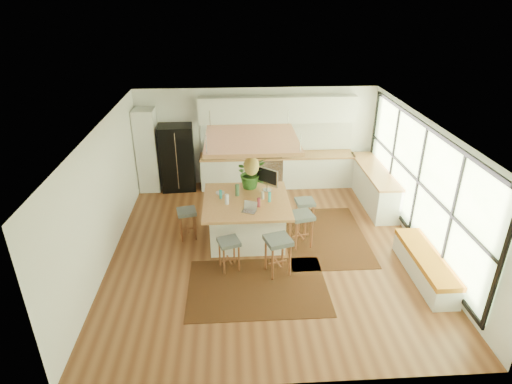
{
  "coord_description": "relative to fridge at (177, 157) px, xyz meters",
  "views": [
    {
      "loc": [
        -0.7,
        -7.7,
        5.07
      ],
      "look_at": [
        -0.2,
        0.5,
        1.1
      ],
      "focal_mm": 29.77,
      "sensor_mm": 36.0,
      "label": 1
    }
  ],
  "objects": [
    {
      "name": "rug_near",
      "position": [
        1.9,
        -4.51,
        -0.92
      ],
      "size": [
        2.6,
        1.8,
        0.01
      ],
      "primitive_type": "cube",
      "color": "black",
      "rests_on": "floor"
    },
    {
      "name": "monitor",
      "position": [
        2.25,
        -2.26,
        0.26
      ],
      "size": [
        0.58,
        0.55,
        0.55
      ],
      "primitive_type": null,
      "rotation": [
        0.0,
        0.0,
        -0.74
      ],
      "color": "#A5A5AA",
      "rests_on": "island"
    },
    {
      "name": "stool_right_front",
      "position": [
        2.92,
        -3.12,
        -0.57
      ],
      "size": [
        0.56,
        0.56,
        0.78
      ],
      "primitive_type": null,
      "rotation": [
        0.0,
        0.0,
        1.81
      ],
      "color": "#474D4E",
      "rests_on": "floor"
    },
    {
      "name": "right_counter_base",
      "position": [
        5.11,
        -1.19,
        -0.49
      ],
      "size": [
        0.6,
        2.5,
        0.88
      ],
      "primitive_type": "cube",
      "color": "white",
      "rests_on": "floor"
    },
    {
      "name": "wall_left",
      "position": [
        -1.07,
        -3.19,
        0.42
      ],
      "size": [
        0.0,
        7.0,
        7.0
      ],
      "primitive_type": "plane",
      "rotation": [
        1.57,
        0.0,
        1.57
      ],
      "color": "white",
      "rests_on": "ground"
    },
    {
      "name": "window_wall",
      "position": [
        5.4,
        -3.19,
        0.47
      ],
      "size": [
        0.1,
        6.2,
        2.6
      ],
      "primitive_type": null,
      "color": "black",
      "rests_on": "wall_right"
    },
    {
      "name": "right_counter_top",
      "position": [
        5.11,
        -1.19,
        -0.03
      ],
      "size": [
        0.64,
        2.54,
        0.05
      ],
      "primitive_type": "cube",
      "color": "#AC6D3D",
      "rests_on": "right_counter_base"
    },
    {
      "name": "island",
      "position": [
        1.77,
        -2.72,
        -0.46
      ],
      "size": [
        1.85,
        1.85,
        0.93
      ],
      "primitive_type": null,
      "color": "#AC6D3D",
      "rests_on": "floor"
    },
    {
      "name": "stool_right_back",
      "position": [
        3.12,
        -2.37,
        -0.57
      ],
      "size": [
        0.45,
        0.45,
        0.7
      ],
      "primitive_type": null,
      "rotation": [
        0.0,
        0.0,
        1.65
      ],
      "color": "#474D4E",
      "rests_on": "floor"
    },
    {
      "name": "island_bottle_2",
      "position": [
        2.02,
        -3.02,
        0.1
      ],
      "size": [
        0.07,
        0.07,
        0.19
      ],
      "primitive_type": "cylinder",
      "color": "maroon",
      "rests_on": "island"
    },
    {
      "name": "backsplash",
      "position": [
        2.73,
        0.29,
        0.43
      ],
      "size": [
        4.2,
        0.02,
        0.8
      ],
      "primitive_type": "cube",
      "color": "white",
      "rests_on": "wall_back"
    },
    {
      "name": "microwave",
      "position": [
        1.03,
        -0.01,
        0.19
      ],
      "size": [
        0.57,
        0.32,
        0.39
      ],
      "primitive_type": "imported",
      "rotation": [
        0.0,
        0.0,
        0.0
      ],
      "color": "#A5A5AA",
      "rests_on": "back_counter_top"
    },
    {
      "name": "wall_back",
      "position": [
        2.18,
        0.31,
        0.42
      ],
      "size": [
        6.5,
        0.0,
        6.5
      ],
      "primitive_type": "plane",
      "rotation": [
        1.57,
        0.0,
        0.0
      ],
      "color": "white",
      "rests_on": "ground"
    },
    {
      "name": "ceiling",
      "position": [
        2.18,
        -3.19,
        1.78
      ],
      "size": [
        7.0,
        7.0,
        0.0
      ],
      "primitive_type": "plane",
      "rotation": [
        3.14,
        0.0,
        0.0
      ],
      "color": "white",
      "rests_on": "ground"
    },
    {
      "name": "island_bottle_3",
      "position": [
        2.12,
        -2.67,
        0.1
      ],
      "size": [
        0.07,
        0.07,
        0.19
      ],
      "primitive_type": "cylinder",
      "color": "silver",
      "rests_on": "island"
    },
    {
      "name": "wall_front",
      "position": [
        2.18,
        -6.69,
        0.42
      ],
      "size": [
        6.5,
        0.0,
        6.5
      ],
      "primitive_type": "plane",
      "rotation": [
        -1.57,
        0.0,
        0.0
      ],
      "color": "white",
      "rests_on": "ground"
    },
    {
      "name": "stool_near_right",
      "position": [
        2.31,
        -4.09,
        -0.57
      ],
      "size": [
        0.58,
        0.58,
        0.79
      ],
      "primitive_type": null,
      "rotation": [
        0.0,
        0.0,
        0.29
      ],
      "color": "#474D4E",
      "rests_on": "floor"
    },
    {
      "name": "window_bench",
      "position": [
        5.13,
        -4.39,
        -0.68
      ],
      "size": [
        0.52,
        2.0,
        0.5
      ],
      "primitive_type": null,
      "color": "white",
      "rests_on": "floor"
    },
    {
      "name": "island_bottle_0",
      "position": [
        1.22,
        -2.62,
        0.1
      ],
      "size": [
        0.07,
        0.07,
        0.19
      ],
      "primitive_type": "cylinder",
      "color": "#2CAEB3",
      "rests_on": "island"
    },
    {
      "name": "island_bottle_1",
      "position": [
        1.37,
        -2.87,
        0.1
      ],
      "size": [
        0.07,
        0.07,
        0.19
      ],
      "primitive_type": "cylinder",
      "color": "white",
      "rests_on": "island"
    },
    {
      "name": "back_counter_top",
      "position": [
        2.73,
        -0.01,
        -0.03
      ],
      "size": [
        4.24,
        0.64,
        0.05
      ],
      "primitive_type": "cube",
      "color": "#AC6D3D",
      "rests_on": "back_counter_base"
    },
    {
      "name": "island_bowl",
      "position": [
        1.2,
        -2.41,
        0.03
      ],
      "size": [
        0.2,
        0.2,
        0.05
      ],
      "primitive_type": "imported",
      "rotation": [
        0.0,
        0.0,
        0.05
      ],
      "color": "silver",
      "rests_on": "island"
    },
    {
      "name": "stool_left_side",
      "position": [
        0.46,
        -2.64,
        -0.57
      ],
      "size": [
        0.48,
        0.48,
        0.68
      ],
      "primitive_type": null,
      "rotation": [
        0.0,
        0.0,
        -1.36
      ],
      "color": "#474D4E",
      "rests_on": "floor"
    },
    {
      "name": "stool_near_left",
      "position": [
        1.38,
        -3.9,
        -0.57
      ],
      "size": [
        0.49,
        0.49,
        0.67
      ],
      "primitive_type": null,
      "rotation": [
        0.0,
        0.0,
        0.3
      ],
      "color": "#474D4E",
      "rests_on": "floor"
    },
    {
      "name": "fridge",
      "position": [
        0.0,
        0.0,
        0.0
      ],
      "size": [
        0.94,
        0.76,
        1.81
      ],
      "primitive_type": null,
      "rotation": [
        0.0,
        0.0,
        0.06
      ],
      "color": "black",
      "rests_on": "floor"
    },
    {
      "name": "island_bottle_4",
      "position": [
        1.57,
        -2.47,
        0.1
      ],
      "size": [
        0.07,
        0.07,
        0.19
      ],
      "primitive_type": "cylinder",
      "color": "#487951",
      "rests_on": "island"
    },
    {
      "name": "island_plant",
      "position": [
        1.89,
        -2.07,
        0.29
      ],
      "size": [
        0.92,
        0.96,
        0.57
      ],
      "primitive_type": "imported",
      "rotation": [
        0.0,
        0.0,
        0.48
      ],
      "color": "#1E4C19",
      "rests_on": "island"
    },
    {
      "name": "back_counter_base",
      "position": [
        2.73,
        -0.01,
        -0.49
      ],
      "size": [
        4.2,
        0.6,
        0.88
      ],
      "primitive_type": "cube",
      "color": "white",
      "rests_on": "floor"
    },
    {
      "name": "range",
      "position": [
        2.48,
        -0.01,
        -0.43
      ],
      "size": [
        0.76,
        0.62,
        1.0
      ],
      "primitive_type": null,
      "color": "#A5A5AA",
      "rests_on": "floor"
    },
    {
      "name": "island_bottle_5",
      "position": [
        2.27,
        -2.82,
        0.1
      ],
      "size": [
        0.07,
        0.07,
        0.19
      ],
      "primitive_type": "cylinder",
      "color": "#2CAEB3",
      "rests_on": "island"
    },
    {
      "name": "upper_cabinets",
      "position": [
        2.73,
        0.13,
        1.22
      ],
      "size": [
        4.2,
        0.34,
        0.7
      ],
      "primitive_type": "cube",
      "color": "white",
      "rests_on": "wall_back"
    },
    {
      "name": "ceiling_panel",
      "position": [
        1.88,
        -2.79,
        1.12
      ],
      "size": [
        1.86,
        1.86,
        0.8
      ],
      "primitive_type": null,
      "color": "#AC6D3D",
      "rests_on": "ceiling"
    },
    {
      "name": "pantry",
      "position": [
        -0.77,
        -0.01,
        0.2
      ],
      "size": [
        0.55,
        0.6,
        2.25
      ],
      "primitive_type": "cube",
      "color": "white",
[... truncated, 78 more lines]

